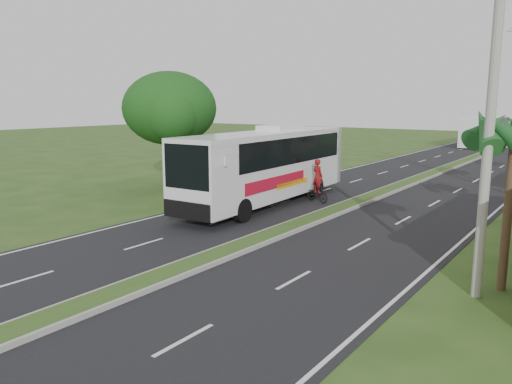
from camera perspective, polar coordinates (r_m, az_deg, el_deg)
The scene contains 9 objects.
ground at distance 18.13m, azimuth -5.21°, elevation -7.79°, with size 180.00×180.00×0.00m, color #274519.
road_asphalt at distance 35.32m, azimuth 16.55°, elevation 0.72°, with size 14.00×160.00×0.02m, color black.
median_strip at distance 35.30m, azimuth 16.56°, elevation 0.87°, with size 1.20×160.00×0.18m.
lane_edge_left at distance 38.01m, azimuth 6.99°, elevation 1.71°, with size 0.12×160.00×0.01m, color silver.
shade_tree at distance 32.85m, azimuth -9.95°, elevation 9.11°, with size 6.30×6.00×7.54m.
utility_pole_a at distance 15.24m, azimuth 25.35°, elevation 9.55°, with size 1.60×0.28×11.00m.
coach_bus_main at distance 27.34m, azimuth 1.39°, elevation 3.48°, with size 3.38×13.48×4.32m.
coach_bus_far at distance 70.53m, azimuth 24.81°, elevation 6.49°, with size 3.64×12.94×3.72m.
motorcyclist at distance 28.26m, azimuth 7.04°, elevation 0.68°, with size 1.75×1.02×2.46m.
Camera 1 is at (11.35, -12.97, 5.61)m, focal length 35.00 mm.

